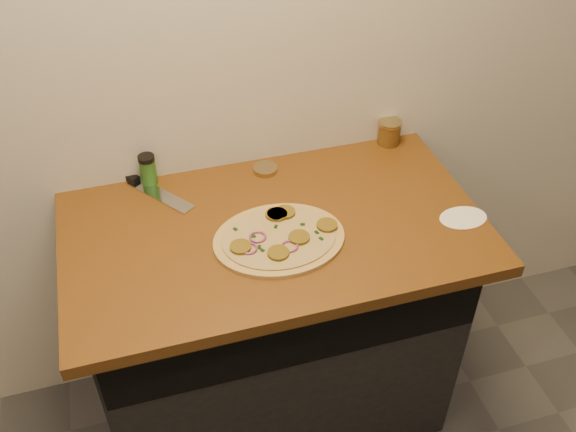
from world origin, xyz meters
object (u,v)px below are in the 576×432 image
object	(u,v)px
salsa_jar	(389,132)
spice_shaker	(148,170)
pizza	(279,238)
chefs_knife	(140,183)

from	to	relation	value
salsa_jar	spice_shaker	bearing A→B (deg)	-180.00
spice_shaker	salsa_jar	bearing A→B (deg)	0.00
pizza	chefs_knife	bearing A→B (deg)	133.29
chefs_knife	spice_shaker	size ratio (longest dim) A/B	3.04
chefs_knife	spice_shaker	bearing A→B (deg)	1.09
pizza	chefs_knife	size ratio (longest dim) A/B	1.19
chefs_knife	spice_shaker	world-z (taller)	spice_shaker
pizza	chefs_knife	world-z (taller)	pizza
pizza	salsa_jar	size ratio (longest dim) A/B	4.34
pizza	chefs_knife	xyz separation A→B (m)	(-0.34, 0.37, -0.00)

